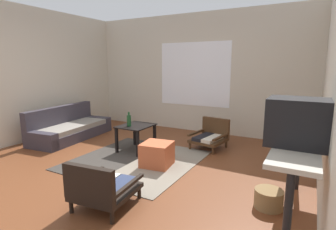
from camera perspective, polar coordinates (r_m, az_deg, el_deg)
The scene contains 14 objects.
ground_plane at distance 3.95m, azimuth -12.66°, elevation -12.54°, with size 7.80×7.80×0.00m, color brown.
far_wall_with_window at distance 6.25m, azimuth 5.88°, elevation 8.90°, with size 5.60×0.13×2.70m.
side_wall_left at distance 5.92m, azimuth -31.04°, elevation 7.34°, with size 0.12×6.60×2.70m, color beige.
area_rug at distance 4.44m, azimuth -6.82°, elevation -9.61°, with size 1.89×1.99×0.01m.
couch at distance 6.03m, azimuth -20.47°, elevation -2.76°, with size 0.93×1.89×0.68m.
coffee_table at distance 4.81m, azimuth -6.94°, elevation -3.35°, with size 0.54×0.62×0.48m.
armchair_by_window at distance 5.07m, azimuth 9.19°, elevation -4.36°, with size 0.65×0.69×0.54m.
armchair_striped_foreground at distance 3.03m, azimuth -14.11°, elevation -14.97°, with size 0.66×0.70×0.56m.
ottoman_orange at distance 4.12m, azimuth -2.38°, elevation -8.51°, with size 0.44×0.44×0.37m, color #BC5633.
console_shelf at distance 2.86m, azimuth 26.17°, elevation -6.67°, with size 0.38×1.66×0.84m.
crt_television at distance 2.59m, azimuth 26.42°, elevation -1.36°, with size 0.53×0.41×0.42m.
clay_vase at distance 3.28m, azimuth 26.95°, elevation -0.63°, with size 0.24×0.24×0.31m.
glass_bottle at distance 4.72m, azimuth -8.43°, elevation -1.15°, with size 0.07×0.07×0.25m.
wicker_basket at distance 3.23m, azimuth 20.92°, elevation -16.53°, with size 0.31×0.31×0.21m, color olive.
Camera 1 is at (2.45, -2.69, 1.54)m, focal length 28.21 mm.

